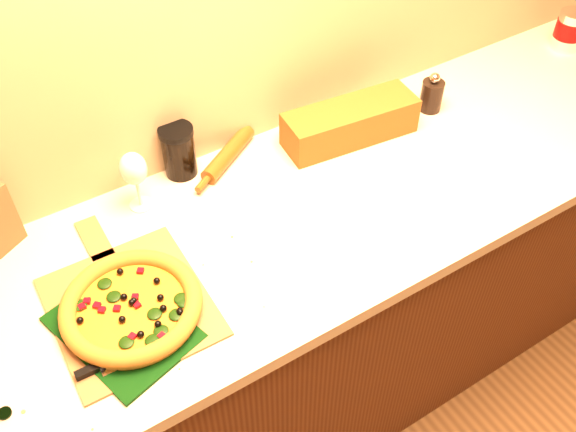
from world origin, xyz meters
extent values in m
cube|color=#441E0E|center=(0.00, 1.43, 0.43)|extent=(2.80, 0.65, 0.86)
cube|color=beige|center=(0.00, 1.43, 0.88)|extent=(2.84, 0.68, 0.04)
cube|color=brown|center=(-0.49, 1.37, 0.90)|extent=(0.34, 0.37, 0.01)
cube|color=brown|center=(-0.49, 1.61, 0.90)|extent=(0.06, 0.15, 0.01)
cylinder|color=#BC892F|center=(-0.49, 1.35, 0.91)|extent=(0.29, 0.29, 0.01)
cylinder|color=orange|center=(-0.49, 1.35, 0.93)|extent=(0.25, 0.25, 0.01)
torus|color=brown|center=(-0.49, 1.35, 0.93)|extent=(0.31, 0.31, 0.04)
ellipsoid|color=black|center=(-0.44, 1.38, 0.93)|extent=(0.03, 0.03, 0.01)
sphere|color=black|center=(-0.53, 1.33, 0.94)|extent=(0.02, 0.02, 0.02)
cube|color=maroon|center=(-0.47, 1.30, 0.93)|extent=(0.02, 0.02, 0.01)
cube|color=black|center=(-0.53, 1.32, 0.90)|extent=(0.29, 0.35, 0.01)
cube|color=silver|center=(-0.51, 1.35, 0.91)|extent=(0.06, 0.09, 0.01)
cylinder|color=silver|center=(-0.47, 1.33, 0.91)|extent=(0.03, 0.02, 0.01)
cube|color=silver|center=(-0.54, 1.24, 0.91)|extent=(0.12, 0.02, 0.00)
cube|color=black|center=(-0.61, 1.25, 0.92)|extent=(0.08, 0.02, 0.01)
cylinder|color=black|center=(-0.80, 1.26, 0.90)|extent=(0.03, 0.03, 0.01)
cylinder|color=black|center=(0.56, 1.58, 0.95)|extent=(0.07, 0.07, 0.09)
sphere|color=silver|center=(0.56, 1.58, 1.01)|extent=(0.03, 0.03, 0.03)
cylinder|color=#552E0E|center=(-0.06, 1.70, 0.92)|extent=(0.21, 0.16, 0.04)
cylinder|color=#552E0E|center=(0.05, 1.77, 0.92)|extent=(0.05, 0.04, 0.02)
cylinder|color=#552E0E|center=(-0.18, 1.62, 0.92)|extent=(0.05, 0.04, 0.02)
cylinder|color=silver|center=(1.18, 1.61, 0.96)|extent=(0.09, 0.09, 0.13)
cylinder|color=#7D0404|center=(1.18, 1.61, 0.97)|extent=(0.10, 0.10, 0.06)
cube|color=brown|center=(0.27, 1.60, 0.95)|extent=(0.40, 0.17, 0.11)
cylinder|color=silver|center=(-0.34, 1.66, 0.90)|extent=(0.06, 0.06, 0.00)
cylinder|color=silver|center=(-0.34, 1.66, 0.94)|extent=(0.01, 0.01, 0.08)
ellipsoid|color=silver|center=(-0.34, 1.66, 1.02)|extent=(0.07, 0.07, 0.09)
cylinder|color=black|center=(-0.20, 1.72, 0.97)|extent=(0.09, 0.09, 0.13)
cylinder|color=black|center=(-0.20, 1.72, 1.04)|extent=(0.09, 0.09, 0.02)
camera|label=1|loc=(-0.64, 0.46, 2.06)|focal=40.00mm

